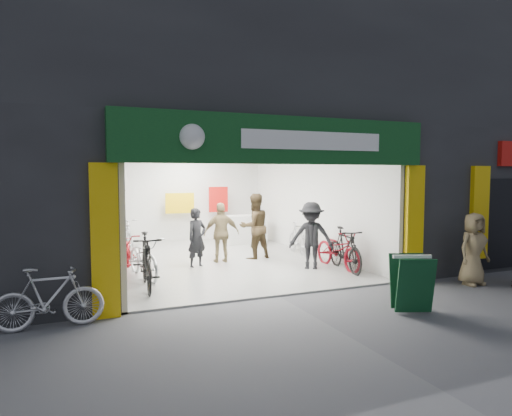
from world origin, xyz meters
TOP-DOWN VIEW (x-y plane):
  - ground at (0.00, 0.00)m, footprint 60.00×60.00m
  - building at (0.91, 4.99)m, footprint 17.00×10.27m
  - bike_left_front at (-2.22, 2.61)m, footprint 0.96×1.97m
  - bike_left_midfront at (-2.32, 1.56)m, footprint 0.72×2.01m
  - bike_left_midback at (-2.50, 3.35)m, footprint 0.99×1.99m
  - bike_left_back at (-2.26, 5.99)m, footprint 0.80×1.99m
  - bike_right_front at (2.50, 1.48)m, footprint 0.79×1.88m
  - bike_right_mid at (2.50, 1.80)m, footprint 0.68×1.91m
  - bike_right_back at (2.50, 3.97)m, footprint 0.71×1.68m
  - parked_bike at (-4.12, -0.30)m, footprint 1.64×0.47m
  - customer_a at (-0.77, 3.29)m, footprint 0.66×0.56m
  - customer_b at (1.04, 3.81)m, footprint 0.99×0.82m
  - customer_c at (1.80, 1.94)m, footprint 1.27×1.16m
  - customer_d at (-0.00, 3.61)m, footprint 1.01×0.54m
  - pedestrian_near at (4.32, -0.72)m, footprint 0.79×0.53m
  - sandwich_board at (1.69, -1.78)m, footprint 0.83×0.84m

SIDE VIEW (x-z plane):
  - ground at x=0.00m, z-range 0.00..0.00m
  - bike_right_back at x=2.50m, z-range 0.00..0.98m
  - parked_bike at x=-4.12m, z-range 0.00..0.98m
  - bike_left_front at x=-2.22m, z-range 0.00..0.99m
  - bike_left_midback at x=-2.50m, z-range 0.00..1.00m
  - bike_right_mid at x=2.50m, z-range 0.00..1.00m
  - sandwich_board at x=1.69m, z-range 0.05..1.03m
  - bike_right_front at x=2.50m, z-range 0.00..1.10m
  - bike_left_back at x=-2.26m, z-range 0.00..1.16m
  - bike_left_midfront at x=-2.32m, z-range 0.00..1.19m
  - customer_a at x=-0.77m, z-range 0.00..1.54m
  - pedestrian_near at x=4.32m, z-range 0.00..1.57m
  - customer_d at x=0.00m, z-range 0.00..1.64m
  - customer_c at x=1.80m, z-range 0.00..1.71m
  - customer_b at x=1.04m, z-range 0.00..1.86m
  - building at x=0.91m, z-range 0.31..8.31m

